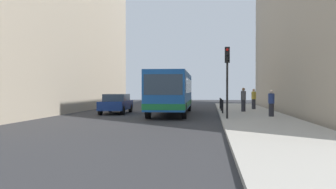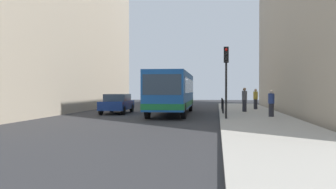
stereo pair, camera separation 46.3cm
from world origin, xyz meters
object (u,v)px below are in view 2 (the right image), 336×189
(pedestrian_far_sidewalk, at_px, (256,99))
(bollard_far, at_px, (222,103))
(pedestrian_near_signal, at_px, (271,103))
(traffic_light, at_px, (226,69))
(bus, at_px, (172,91))
(car_behind_bus, at_px, (180,100))
(car_beside_bus, at_px, (117,103))
(bollard_near, at_px, (223,107))
(pedestrian_mid_sidewalk, at_px, (244,100))
(bollard_mid, at_px, (222,105))

(pedestrian_far_sidewalk, bearing_deg, bollard_far, 93.05)
(pedestrian_near_signal, bearing_deg, traffic_light, -158.05)
(bus, bearing_deg, pedestrian_far_sidewalk, -144.03)
(traffic_light, bearing_deg, car_behind_bus, 105.25)
(traffic_light, relative_size, pedestrian_far_sidewalk, 2.36)
(car_behind_bus, height_order, traffic_light, traffic_light)
(traffic_light, relative_size, pedestrian_near_signal, 2.50)
(car_beside_bus, bearing_deg, bollard_far, -151.11)
(bollard_near, distance_m, pedestrian_near_signal, 3.84)
(bollard_far, bearing_deg, pedestrian_mid_sidewalk, -66.47)
(bollard_near, bearing_deg, bollard_far, 90.00)
(pedestrian_near_signal, relative_size, pedestrian_mid_sidewalk, 0.91)
(car_behind_bus, relative_size, bollard_far, 4.67)
(car_beside_bus, xyz_separation_m, pedestrian_mid_sidewalk, (9.59, 1.14, 0.28))
(bus, relative_size, car_behind_bus, 2.50)
(bus, bearing_deg, car_beside_bus, -4.97)
(bus, height_order, traffic_light, traffic_light)
(traffic_light, height_order, bollard_mid, traffic_light)
(car_behind_bus, height_order, bollard_mid, car_behind_bus)
(bus, distance_m, pedestrian_far_sidewalk, 8.18)
(car_beside_bus, relative_size, pedestrian_mid_sidewalk, 2.47)
(bollard_mid, height_order, pedestrian_mid_sidewalk, pedestrian_mid_sidewalk)
(car_behind_bus, bearing_deg, bollard_near, 111.39)
(car_beside_bus, xyz_separation_m, bollard_far, (7.96, 4.89, -0.16))
(bollard_near, height_order, pedestrian_far_sidewalk, pedestrian_far_sidewalk)
(bollard_near, bearing_deg, car_behind_bus, 110.23)
(car_behind_bus, distance_m, pedestrian_far_sidewalk, 9.15)
(bollard_mid, distance_m, pedestrian_mid_sidewalk, 1.85)
(bus, height_order, bollard_far, bus)
(bus, distance_m, bollard_near, 3.92)
(bus, xyz_separation_m, traffic_light, (3.77, -5.23, 1.28))
(pedestrian_mid_sidewalk, height_order, pedestrian_far_sidewalk, pedestrian_mid_sidewalk)
(car_beside_bus, bearing_deg, traffic_light, 142.91)
(pedestrian_near_signal, bearing_deg, bollard_far, 96.33)
(bus, xyz_separation_m, pedestrian_far_sidewalk, (6.50, 4.91, -0.71))
(bus, relative_size, traffic_light, 2.70)
(car_beside_bus, xyz_separation_m, car_behind_bus, (3.71, 10.42, 0.00))
(bollard_near, relative_size, bollard_far, 1.00)
(bollard_mid, bearing_deg, bollard_near, -90.00)
(bollard_mid, bearing_deg, pedestrian_far_sidewalk, 44.03)
(car_beside_bus, xyz_separation_m, bollard_near, (7.96, -1.10, -0.16))
(car_beside_bus, bearing_deg, bollard_near, 169.45)
(car_beside_bus, relative_size, bollard_mid, 4.72)
(car_beside_bus, relative_size, bollard_far, 4.72)
(car_beside_bus, height_order, car_behind_bus, same)
(bollard_mid, bearing_deg, car_behind_bus, 116.47)
(bollard_mid, bearing_deg, car_beside_bus, -166.60)
(car_beside_bus, relative_size, pedestrian_near_signal, 2.73)
(bollard_near, bearing_deg, traffic_light, -88.70)
(pedestrian_mid_sidewalk, relative_size, pedestrian_far_sidewalk, 1.04)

